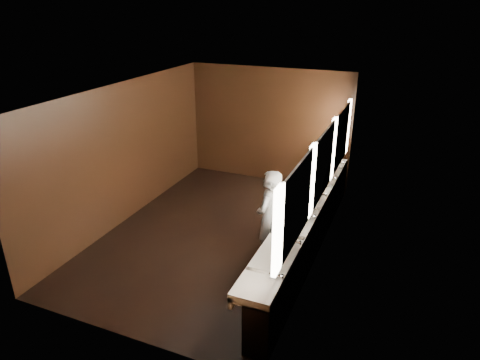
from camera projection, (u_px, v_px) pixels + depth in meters
name	position (u px, v px, depth m)	size (l,w,h in m)	color
floor	(217.00, 233.00, 8.41)	(6.00, 6.00, 0.00)	black
ceiling	(213.00, 91.00, 7.32)	(4.00, 6.00, 0.02)	#2D2D2B
wall_back	(269.00, 126.00, 10.41)	(4.00, 0.02, 2.80)	black
wall_front	(111.00, 248.00, 5.32)	(4.00, 0.02, 2.80)	black
wall_left	(125.00, 153.00, 8.57)	(0.02, 6.00, 2.80)	black
wall_right	(323.00, 184.00, 7.16)	(0.02, 6.00, 2.80)	black
sink_counter	(307.00, 228.00, 7.58)	(0.55, 5.40, 1.01)	black
mirror_band	(323.00, 164.00, 7.03)	(0.06, 5.03, 1.15)	white
person	(269.00, 217.00, 7.22)	(0.62, 0.41, 1.69)	#86A9C8
trash_bin	(273.00, 276.00, 6.70)	(0.33, 0.33, 0.51)	black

